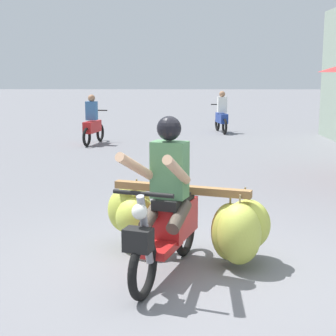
% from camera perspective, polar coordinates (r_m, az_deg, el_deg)
% --- Properties ---
extents(ground_plane, '(120.00, 120.00, 0.00)m').
position_cam_1_polar(ground_plane, '(5.26, 2.81, -11.70)').
color(ground_plane, slate).
extents(motorbike_main_loaded, '(1.85, 1.90, 1.58)m').
position_cam_1_polar(motorbike_main_loaded, '(5.41, 2.48, -5.59)').
color(motorbike_main_loaded, black).
rests_on(motorbike_main_loaded, ground).
extents(motorbike_distant_ahead_left, '(0.57, 1.61, 1.40)m').
position_cam_1_polar(motorbike_distant_ahead_left, '(14.68, -8.37, 4.83)').
color(motorbike_distant_ahead_left, black).
rests_on(motorbike_distant_ahead_left, ground).
extents(motorbike_distant_ahead_right, '(0.51, 1.62, 1.40)m').
position_cam_1_polar(motorbike_distant_ahead_right, '(17.44, 5.96, 5.76)').
color(motorbike_distant_ahead_right, black).
rests_on(motorbike_distant_ahead_right, ground).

